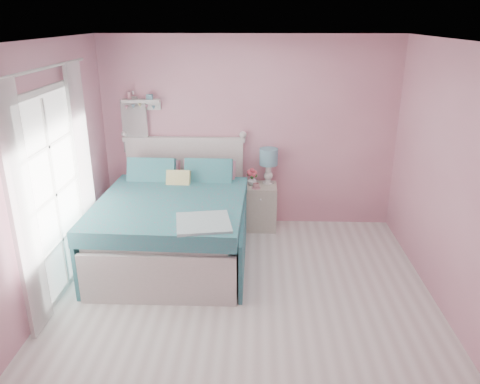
# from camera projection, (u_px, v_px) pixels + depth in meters

# --- Properties ---
(floor) EXTENTS (4.50, 4.50, 0.00)m
(floor) POSITION_uv_depth(u_px,v_px,m) (244.00, 311.00, 4.75)
(floor) COLOR silver
(floor) RESTS_ON ground
(room_shell) EXTENTS (4.50, 4.50, 4.50)m
(room_shell) POSITION_uv_depth(u_px,v_px,m) (245.00, 161.00, 4.19)
(room_shell) COLOR #CD8297
(room_shell) RESTS_ON floor
(bed) EXTENTS (1.76, 2.19, 1.25)m
(bed) POSITION_uv_depth(u_px,v_px,m) (174.00, 224.00, 5.72)
(bed) COLOR silver
(bed) RESTS_ON floor
(nightstand) EXTENTS (0.44, 0.43, 0.63)m
(nightstand) POSITION_uv_depth(u_px,v_px,m) (260.00, 206.00, 6.51)
(nightstand) COLOR beige
(nightstand) RESTS_ON floor
(table_lamp) EXTENTS (0.25, 0.25, 0.50)m
(table_lamp) POSITION_uv_depth(u_px,v_px,m) (269.00, 159.00, 6.35)
(table_lamp) COLOR white
(table_lamp) RESTS_ON nightstand
(vase) EXTENTS (0.17, 0.17, 0.14)m
(vase) POSITION_uv_depth(u_px,v_px,m) (252.00, 180.00, 6.39)
(vase) COLOR silver
(vase) RESTS_ON nightstand
(teacup) EXTENTS (0.11, 0.11, 0.07)m
(teacup) POSITION_uv_depth(u_px,v_px,m) (256.00, 186.00, 6.27)
(teacup) COLOR #C9878D
(teacup) RESTS_ON nightstand
(roses) EXTENTS (0.14, 0.11, 0.12)m
(roses) POSITION_uv_depth(u_px,v_px,m) (252.00, 173.00, 6.34)
(roses) COLOR #DA4A5F
(roses) RESTS_ON vase
(wall_shelf) EXTENTS (0.50, 0.15, 0.25)m
(wall_shelf) POSITION_uv_depth(u_px,v_px,m) (141.00, 102.00, 6.23)
(wall_shelf) COLOR silver
(wall_shelf) RESTS_ON room_shell
(hanging_dress) EXTENTS (0.34, 0.03, 0.72)m
(hanging_dress) POSITION_uv_depth(u_px,v_px,m) (135.00, 127.00, 6.34)
(hanging_dress) COLOR white
(hanging_dress) RESTS_ON room_shell
(french_door) EXTENTS (0.04, 1.32, 2.16)m
(french_door) POSITION_uv_depth(u_px,v_px,m) (54.00, 195.00, 4.81)
(french_door) COLOR silver
(french_door) RESTS_ON floor
(curtain_near) EXTENTS (0.04, 0.40, 2.32)m
(curtain_near) POSITION_uv_depth(u_px,v_px,m) (23.00, 215.00, 4.07)
(curtain_near) COLOR white
(curtain_near) RESTS_ON floor
(curtain_far) EXTENTS (0.04, 0.40, 2.32)m
(curtain_far) POSITION_uv_depth(u_px,v_px,m) (83.00, 164.00, 5.47)
(curtain_far) COLOR white
(curtain_far) RESTS_ON floor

